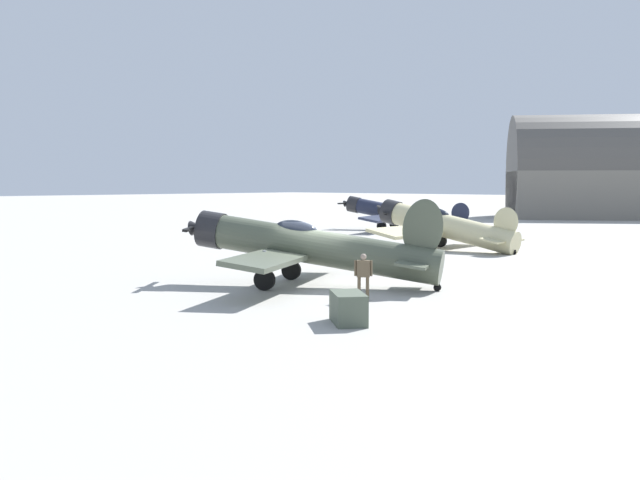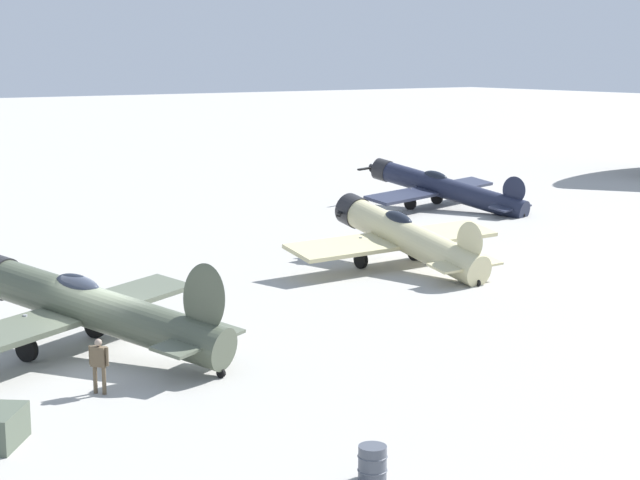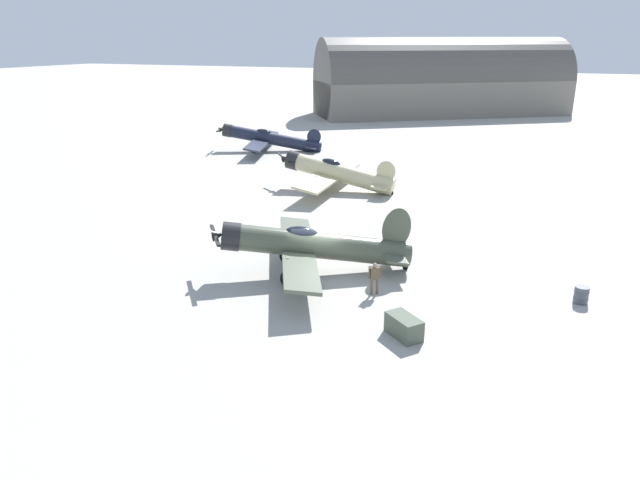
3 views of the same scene
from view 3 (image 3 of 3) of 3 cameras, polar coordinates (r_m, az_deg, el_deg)
ground_plane at (r=30.05m, az=0.00°, el=-3.24°), size 400.00×400.00×0.00m
airplane_foreground at (r=29.46m, az=-0.94°, el=-0.49°), size 10.37×10.26×3.50m
airplane_mid_apron at (r=46.20m, az=1.52°, el=6.72°), size 10.63×11.12×3.05m
airplane_far_line at (r=63.31m, az=-5.09°, el=9.97°), size 11.34×12.31×3.13m
ground_crew_mechanic at (r=27.33m, az=5.43°, el=-3.51°), size 0.52×0.43×1.60m
equipment_crate at (r=23.96m, az=8.30°, el=-8.48°), size 1.79×1.69×0.88m
fuel_drum at (r=29.17m, az=24.45°, el=-4.95°), size 0.68×0.68×0.81m
distant_hangar at (r=96.07m, az=11.95°, el=14.77°), size 39.39×32.47×12.84m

